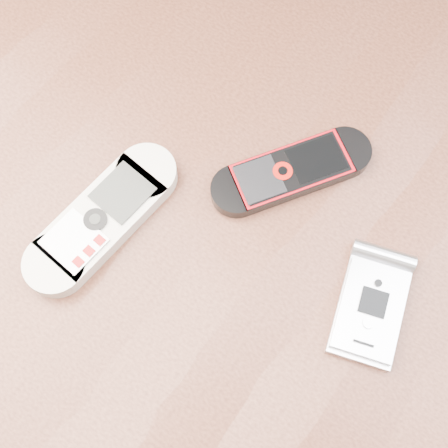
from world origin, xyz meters
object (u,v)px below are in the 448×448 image
Objects in this scene: table at (220,259)px; motorola_razr at (371,307)px; nokia_black_red at (292,171)px; nokia_white at (102,218)px.

table is 11.47× the size of motorola_razr.
motorola_razr is (0.12, -0.06, 0.00)m from nokia_black_red.
nokia_white is 0.24m from motorola_razr.
nokia_black_red and motorola_razr have the same top height.
nokia_white is 1.60× the size of motorola_razr.
nokia_black_red is 0.14m from motorola_razr.
table is 0.19m from motorola_razr.
nokia_white is 0.17m from nokia_black_red.
nokia_black_red is at bearing 56.14° from nokia_white.
nokia_white is at bearing 178.81° from motorola_razr.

